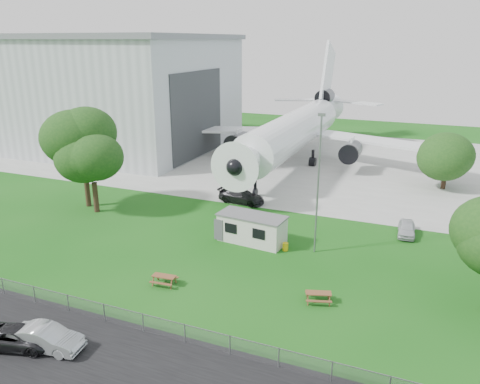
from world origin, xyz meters
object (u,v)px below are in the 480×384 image
at_px(airliner, 297,128).
at_px(site_cabin, 252,228).
at_px(hangar, 97,90).
at_px(picnic_west, 164,285).
at_px(car_centre_sedan, 47,338).
at_px(picnic_east, 318,302).

distance_m(airliner, site_cabin, 30.31).
height_order(hangar, site_cabin, hangar).
relative_size(site_cabin, picnic_west, 3.82).
bearing_deg(picnic_west, airliner, 86.37).
bearing_deg(hangar, car_centre_sedan, -54.83).
bearing_deg(site_cabin, picnic_west, -108.31).
distance_m(hangar, picnic_east, 62.13).
distance_m(site_cabin, picnic_west, 10.55).
height_order(hangar, car_centre_sedan, hangar).
height_order(picnic_west, picnic_east, same).
height_order(airliner, picnic_east, airliner).
bearing_deg(airliner, car_centre_sedan, -91.53).
bearing_deg(picnic_west, site_cabin, 66.50).
height_order(hangar, picnic_west, hangar).
xyz_separation_m(hangar, car_centre_sedan, (34.66, -49.19, -8.67)).
bearing_deg(car_centre_sedan, picnic_east, -57.25).
bearing_deg(site_cabin, car_centre_sedan, -106.37).
relative_size(picnic_east, car_centre_sedan, 0.40).
relative_size(hangar, site_cabin, 6.26).
relative_size(hangar, car_centre_sedan, 9.58).
bearing_deg(picnic_east, hangar, 124.50).
bearing_deg(picnic_east, picnic_west, 172.55).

